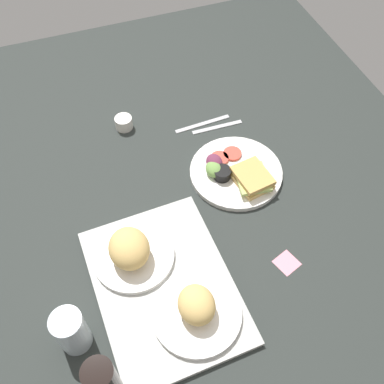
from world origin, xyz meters
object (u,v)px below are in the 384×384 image
(serving_tray, at_px, (164,286))
(bread_plate_near, at_px, (197,309))
(drinking_glass, at_px, (71,331))
(fork, at_px, (217,127))
(knife, at_px, (203,124))
(bread_plate_far, at_px, (131,251))
(espresso_cup, at_px, (124,123))
(soda_bottle, at_px, (105,384))
(sticky_note, at_px, (287,263))
(plate_with_salad, at_px, (236,172))

(serving_tray, relative_size, bread_plate_near, 2.08)
(bread_plate_near, distance_m, drinking_glass, 0.29)
(fork, xyz_separation_m, knife, (0.03, 0.04, 0.00))
(bread_plate_far, bearing_deg, espresso_cup, -12.10)
(fork, bearing_deg, drinking_glass, 44.99)
(espresso_cup, height_order, fork, espresso_cup)
(serving_tray, relative_size, knife, 2.37)
(drinking_glass, xyz_separation_m, fork, (0.53, -0.57, -0.06))
(espresso_cup, relative_size, fork, 0.33)
(serving_tray, height_order, soda_bottle, soda_bottle)
(fork, xyz_separation_m, sticky_note, (-0.52, 0.01, -0.00))
(plate_with_salad, relative_size, sticky_note, 4.94)
(bread_plate_near, bearing_deg, espresso_cup, 0.15)
(drinking_glass, distance_m, knife, 0.77)
(plate_with_salad, relative_size, drinking_glass, 2.15)
(espresso_cup, bearing_deg, soda_bottle, 163.26)
(serving_tray, xyz_separation_m, bread_plate_far, (0.10, 0.05, 0.04))
(serving_tray, height_order, espresso_cup, espresso_cup)
(bread_plate_far, relative_size, drinking_glass, 1.64)
(knife, relative_size, sticky_note, 3.39)
(drinking_glass, bearing_deg, knife, -43.08)
(bread_plate_far, distance_m, soda_bottle, 0.33)
(serving_tray, distance_m, bread_plate_near, 0.12)
(drinking_glass, xyz_separation_m, soda_bottle, (-0.14, -0.05, 0.03))
(plate_with_salad, distance_m, sticky_note, 0.31)
(bread_plate_far, distance_m, drinking_glass, 0.24)
(bread_plate_near, height_order, fork, bread_plate_near)
(soda_bottle, bearing_deg, bread_plate_near, -66.56)
(bread_plate_near, relative_size, bread_plate_far, 1.02)
(drinking_glass, height_order, soda_bottle, soda_bottle)
(bread_plate_near, distance_m, sticky_note, 0.28)
(bread_plate_far, relative_size, plate_with_salad, 0.76)
(serving_tray, height_order, bread_plate_far, bread_plate_far)
(bread_plate_near, distance_m, knife, 0.65)
(drinking_glass, distance_m, soda_bottle, 0.15)
(bread_plate_far, distance_m, fork, 0.54)
(bread_plate_near, bearing_deg, soda_bottle, 113.44)
(bread_plate_near, xyz_separation_m, bread_plate_far, (0.20, 0.10, 0.01))
(espresso_cup, relative_size, knife, 0.29)
(bread_plate_near, relative_size, knife, 1.14)
(plate_with_salad, xyz_separation_m, sticky_note, (-0.31, -0.01, -0.02))
(sticky_note, bearing_deg, bread_plate_near, 101.13)
(espresso_cup, bearing_deg, drinking_glass, 156.19)
(plate_with_salad, bearing_deg, knife, 3.83)
(bread_plate_near, bearing_deg, drinking_glass, 82.03)
(bread_plate_near, relative_size, soda_bottle, 1.15)
(plate_with_salad, distance_m, fork, 0.21)
(bread_plate_near, relative_size, espresso_cup, 3.86)
(bread_plate_near, xyz_separation_m, sticky_note, (0.05, -0.27, -0.04))
(drinking_glass, distance_m, espresso_cup, 0.70)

